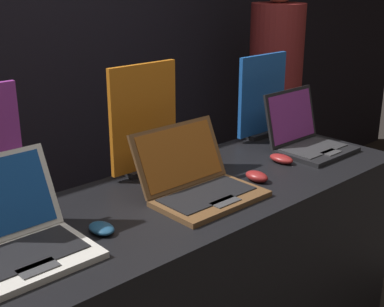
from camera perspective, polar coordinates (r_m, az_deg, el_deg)
wall_back at (r=3.04m, az=-18.17°, el=11.24°), size 8.00×0.05×2.80m
display_counter at (r=2.25m, az=0.09°, el=-15.50°), size 1.91×0.67×0.98m
laptop_front at (r=1.65m, az=-18.66°, el=-8.32°), size 0.39×0.38×0.26m
mouse_front at (r=1.73m, az=-9.63°, el=-7.87°), size 0.07×0.10×0.03m
laptop_middle at (r=1.95m, az=0.67°, el=-2.98°), size 0.40×0.35×0.24m
mouse_middle at (r=2.12m, az=6.91°, el=-2.43°), size 0.06×0.10×0.04m
promo_stand_middle at (r=2.13m, az=-5.16°, el=3.30°), size 0.32×0.07×0.45m
laptop_back at (r=2.50m, az=12.11°, el=1.73°), size 0.33×0.32×0.26m
mouse_back at (r=2.33m, az=9.51°, el=-0.55°), size 0.07×0.12×0.04m
promo_stand_back at (r=2.63m, az=7.47°, el=5.82°), size 0.32×0.07×0.41m
person_bystander at (r=3.52m, az=8.72°, el=5.12°), size 0.34×0.34×1.78m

